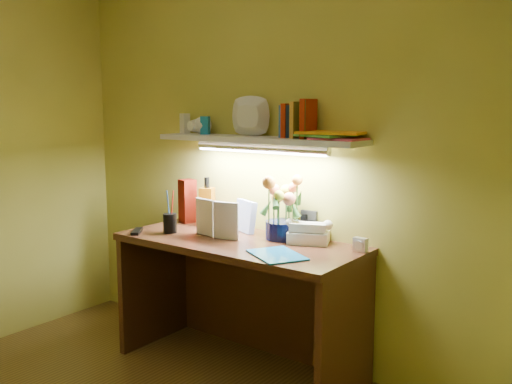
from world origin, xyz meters
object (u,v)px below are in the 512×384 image
(desk, at_px, (239,305))
(whisky_bottle, at_px, (207,202))
(flower_bouquet, at_px, (283,208))
(desk_clock, at_px, (360,245))
(telephone, at_px, (309,231))

(desk, bearing_deg, whisky_bottle, 154.62)
(flower_bouquet, xyz_separation_m, desk_clock, (0.48, -0.00, -0.14))
(desk, distance_m, desk_clock, 0.79)
(flower_bouquet, distance_m, desk_clock, 0.50)
(desk, height_order, flower_bouquet, flower_bouquet)
(desk, relative_size, telephone, 6.47)
(desk, height_order, desk_clock, desk_clock)
(flower_bouquet, bearing_deg, desk_clock, -0.14)
(telephone, bearing_deg, desk, -175.25)
(desk, distance_m, whisky_bottle, 0.68)
(flower_bouquet, distance_m, telephone, 0.20)
(flower_bouquet, bearing_deg, desk, -134.52)
(desk_clock, bearing_deg, whisky_bottle, -176.78)
(flower_bouquet, relative_size, whisky_bottle, 1.15)
(telephone, height_order, whisky_bottle, whisky_bottle)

